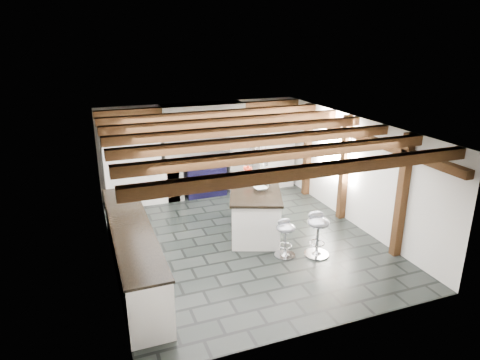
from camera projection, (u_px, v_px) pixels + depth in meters
name	position (u px, v px, depth m)	size (l,w,h in m)	color
ground	(242.00, 238.00, 8.57)	(6.00, 6.00, 0.00)	black
room_shell	(193.00, 171.00, 9.27)	(6.00, 6.03, 6.00)	silver
range_cooker	(204.00, 177.00, 10.78)	(1.00, 0.63, 0.99)	black
kitchen_island	(255.00, 209.00, 8.77)	(1.60, 2.12, 1.25)	white
bar_stool_near	(318.00, 229.00, 7.77)	(0.52, 0.52, 0.85)	silver
bar_stool_far	(285.00, 234.00, 7.76)	(0.39, 0.39, 0.72)	silver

